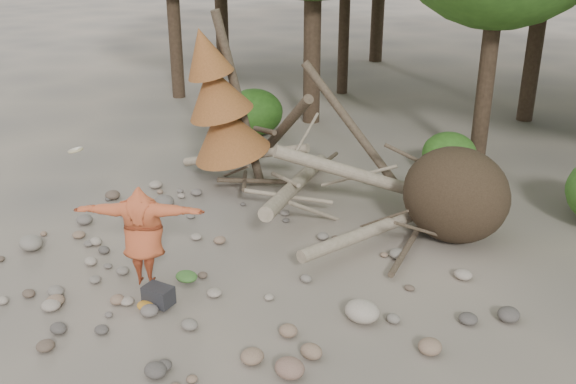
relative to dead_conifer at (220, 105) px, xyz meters
The scene contains 13 objects.
ground 5.05m from the dead_conifer, 47.26° to the right, with size 120.00×120.00×0.00m, color #514C44.
deadfall_pile 5.33m from the dead_conifer, ahead, with size 8.55×5.24×3.30m.
dead_conifer is the anchor object (origin of this frame).
bush_left 4.72m from the dead_conifer, 121.92° to the left, with size 1.80×1.80×1.44m, color #254F15.
bush_mid 6.11m from the dead_conifer, 48.52° to the left, with size 1.40×1.40×1.12m, color #31641D.
frisbee_thrower 4.98m from the dead_conifer, 62.10° to the right, with size 3.53×1.83×1.99m.
backpack 5.85m from the dead_conifer, 57.06° to the right, with size 0.49×0.33×0.33m, color black.
cloth_green 5.11m from the dead_conifer, 53.80° to the right, with size 0.43×0.36×0.16m, color #345E25.
cloth_orange 6.05m from the dead_conifer, 58.79° to the right, with size 0.34×0.28×0.12m, color #9F671B.
boulder_front_left 5.27m from the dead_conifer, 97.44° to the right, with size 0.50×0.45×0.30m, color slate.
boulder_front_right 7.76m from the dead_conifer, 38.33° to the right, with size 0.45×0.41×0.27m, color brown.
boulder_mid_right 6.83m from the dead_conifer, 25.28° to the right, with size 0.59×0.53×0.35m, color gray.
boulder_mid_left 2.64m from the dead_conifer, 96.27° to the right, with size 0.48×0.43×0.29m, color #5C554D.
Camera 1 is at (7.52, -7.18, 5.99)m, focal length 40.00 mm.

